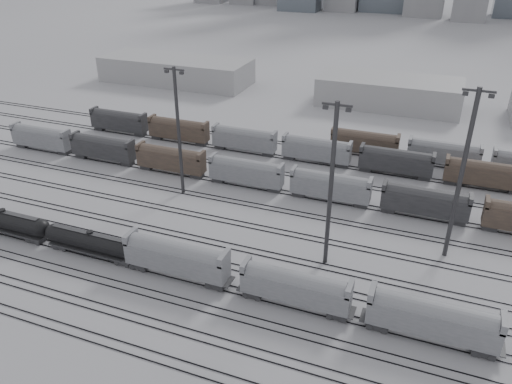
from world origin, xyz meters
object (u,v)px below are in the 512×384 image
(hopper_car_c, at_px, (433,318))
(tank_car_a, at_px, (5,220))
(light_mast_c, at_px, (331,183))
(hopper_car_a, at_px, (176,257))
(tank_car_b, at_px, (91,242))
(hopper_car_b, at_px, (296,286))

(hopper_car_c, bearing_deg, tank_car_a, 180.00)
(light_mast_c, bearing_deg, hopper_car_a, -149.68)
(tank_car_b, distance_m, light_mast_c, 38.02)
(tank_car_a, bearing_deg, light_mast_c, 12.32)
(hopper_car_b, relative_size, light_mast_c, 0.58)
(tank_car_a, bearing_deg, hopper_car_b, 0.00)
(tank_car_b, bearing_deg, hopper_car_b, 0.00)
(hopper_car_a, height_order, light_mast_c, light_mast_c)
(hopper_car_a, distance_m, hopper_car_c, 35.56)
(tank_car_a, xyz_separation_m, hopper_car_a, (32.57, 0.00, 0.94))
(tank_car_a, xyz_separation_m, light_mast_c, (51.99, 11.35, 11.03))
(tank_car_a, bearing_deg, hopper_car_c, -0.00)
(hopper_car_b, bearing_deg, light_mast_c, 83.08)
(hopper_car_b, height_order, hopper_car_c, hopper_car_c)
(tank_car_b, bearing_deg, light_mast_c, 18.21)
(hopper_car_a, height_order, hopper_car_c, hopper_car_a)
(tank_car_a, distance_m, hopper_car_b, 50.61)
(hopper_car_b, xyz_separation_m, hopper_car_c, (17.53, -0.00, 0.18))
(hopper_car_a, height_order, hopper_car_b, hopper_car_a)
(tank_car_b, relative_size, hopper_car_a, 1.07)
(hopper_car_a, relative_size, hopper_car_b, 1.06)
(light_mast_c, bearing_deg, tank_car_a, -167.68)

